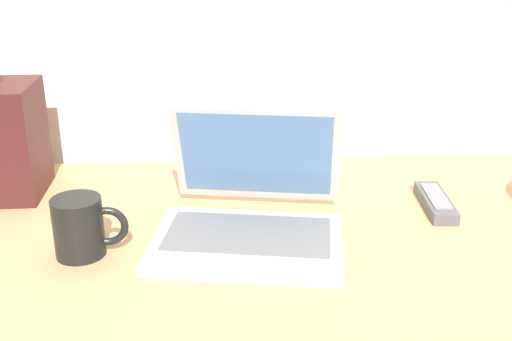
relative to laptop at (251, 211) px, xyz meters
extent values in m
cube|color=tan|center=(0.03, -0.01, -0.06)|extent=(1.60, 0.76, 0.03)
cube|color=#B2B5BA|center=(-0.01, -0.05, -0.04)|extent=(0.34, 0.27, 0.02)
cube|color=slate|center=(-0.01, -0.03, -0.03)|extent=(0.29, 0.19, 0.00)
cube|color=#B2B5BA|center=(0.02, 0.09, 0.07)|extent=(0.31, 0.13, 0.19)
cube|color=#4C72A5|center=(0.02, 0.09, 0.07)|extent=(0.28, 0.11, 0.17)
cylinder|color=black|center=(-0.28, -0.05, 0.00)|extent=(0.08, 0.08, 0.10)
torus|color=black|center=(-0.23, -0.05, 0.00)|extent=(0.07, 0.01, 0.07)
cylinder|color=brown|center=(-0.28, -0.05, 0.05)|extent=(0.07, 0.07, 0.00)
cube|color=#4C4C51|center=(0.35, 0.09, -0.03)|extent=(0.06, 0.16, 0.02)
cube|color=slate|center=(0.35, 0.09, -0.02)|extent=(0.04, 0.12, 0.00)
camera|label=1|loc=(-0.06, -0.95, 0.44)|focal=43.56mm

